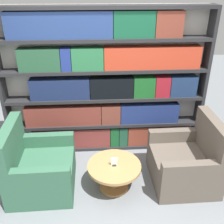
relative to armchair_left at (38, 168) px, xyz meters
The scene contains 6 objects.
ground_plane 1.08m from the armchair_left, 23.04° to the right, with size 14.00×14.00×0.00m, color slate.
bookshelf 1.58m from the armchair_left, 44.38° to the left, with size 3.12×0.30×2.27m.
armchair_left is the anchor object (origin of this frame).
armchair_right 2.04m from the armchair_left, ahead, with size 0.85×0.90×0.96m.
coffee_table 1.02m from the armchair_left, ahead, with size 0.72×0.72×0.39m.
table_sign 1.03m from the armchair_left, ahead, with size 0.09×0.06×0.12m.
Camera 1 is at (-0.14, -2.43, 2.60)m, focal length 42.00 mm.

